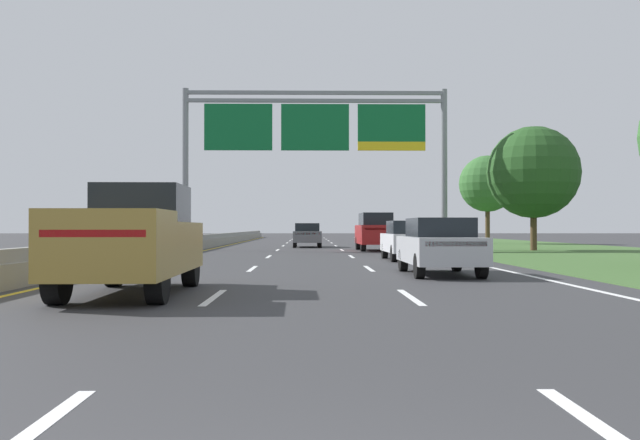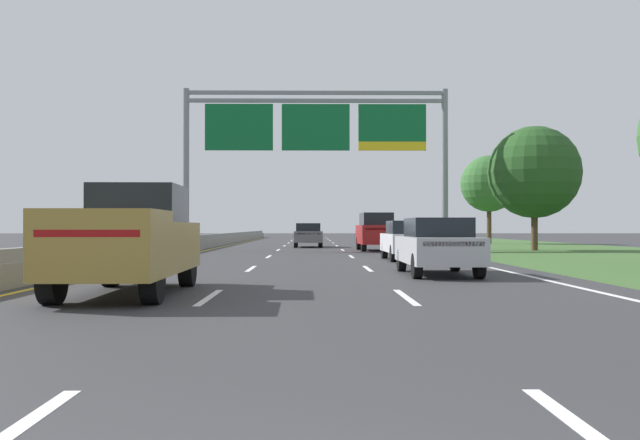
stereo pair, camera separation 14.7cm
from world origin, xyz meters
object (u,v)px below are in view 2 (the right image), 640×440
(car_silver_right_lane_sedan, at_px, (437,245))
(car_red_right_lane_suv, at_px, (376,231))
(overhead_sign_gantry, at_px, (316,135))
(roadside_tree_far, at_px, (489,184))
(car_grey_centre_lane_sedan, at_px, (308,235))
(pickup_truck_gold, at_px, (130,240))
(roadside_tree_mid, at_px, (534,172))
(car_white_right_lane_sedan, at_px, (409,240))

(car_silver_right_lane_sedan, bearing_deg, car_red_right_lane_suv, -0.51)
(overhead_sign_gantry, relative_size, roadside_tree_far, 2.16)
(car_red_right_lane_suv, height_order, car_grey_centre_lane_sedan, car_red_right_lane_suv)
(overhead_sign_gantry, height_order, car_grey_centre_lane_sedan, overhead_sign_gantry)
(overhead_sign_gantry, distance_m, car_grey_centre_lane_sedan, 8.65)
(overhead_sign_gantry, relative_size, pickup_truck_gold, 2.77)
(car_grey_centre_lane_sedan, xyz_separation_m, roadside_tree_mid, (12.66, -7.19, 3.56))
(roadside_tree_mid, bearing_deg, car_silver_right_lane_sedan, -114.65)
(car_silver_right_lane_sedan, distance_m, car_white_right_lane_sedan, 8.56)
(car_silver_right_lane_sedan, bearing_deg, roadside_tree_far, -16.62)
(car_grey_centre_lane_sedan, bearing_deg, car_silver_right_lane_sedan, -172.48)
(car_grey_centre_lane_sedan, height_order, roadside_tree_mid, roadside_tree_mid)
(car_silver_right_lane_sedan, bearing_deg, car_white_right_lane_sedan, -2.78)
(car_silver_right_lane_sedan, distance_m, roadside_tree_mid, 21.74)
(pickup_truck_gold, distance_m, car_grey_centre_lane_sedan, 32.30)
(overhead_sign_gantry, xyz_separation_m, car_grey_centre_lane_sedan, (-0.46, 6.47, -5.72))
(car_red_right_lane_suv, xyz_separation_m, car_silver_right_lane_sedan, (-0.12, -19.93, -0.28))
(car_red_right_lane_suv, bearing_deg, car_silver_right_lane_sedan, 178.76)
(pickup_truck_gold, relative_size, car_silver_right_lane_sedan, 1.23)
(overhead_sign_gantry, distance_m, pickup_truck_gold, 26.51)
(roadside_tree_mid, xyz_separation_m, roadside_tree_far, (1.57, 16.11, 0.36))
(pickup_truck_gold, distance_m, car_white_right_lane_sedan, 15.87)
(car_grey_centre_lane_sedan, bearing_deg, overhead_sign_gantry, -176.36)
(overhead_sign_gantry, relative_size, car_red_right_lane_suv, 3.18)
(car_grey_centre_lane_sedan, height_order, car_white_right_lane_sedan, same)
(car_white_right_lane_sedan, xyz_separation_m, roadside_tree_mid, (8.56, 10.94, 3.56))
(car_grey_centre_lane_sedan, xyz_separation_m, car_silver_right_lane_sedan, (3.71, -26.68, 0.00))
(car_silver_right_lane_sedan, height_order, roadside_tree_mid, roadside_tree_mid)
(car_red_right_lane_suv, relative_size, car_silver_right_lane_sedan, 1.07)
(car_red_right_lane_suv, relative_size, roadside_tree_far, 0.68)
(car_grey_centre_lane_sedan, bearing_deg, roadside_tree_far, -58.32)
(car_white_right_lane_sedan, relative_size, roadside_tree_far, 0.63)
(roadside_tree_far, bearing_deg, roadside_tree_mid, -95.58)
(car_silver_right_lane_sedan, relative_size, car_white_right_lane_sedan, 1.00)
(pickup_truck_gold, xyz_separation_m, car_silver_right_lane_sedan, (7.08, 5.44, -0.26))
(overhead_sign_gantry, height_order, car_white_right_lane_sedan, overhead_sign_gantry)
(car_grey_centre_lane_sedan, relative_size, car_white_right_lane_sedan, 1.00)
(car_silver_right_lane_sedan, xyz_separation_m, car_white_right_lane_sedan, (0.39, 8.55, 0.00))
(pickup_truck_gold, xyz_separation_m, roadside_tree_far, (17.61, 41.05, 3.66))
(car_grey_centre_lane_sedan, height_order, car_silver_right_lane_sedan, same)
(car_red_right_lane_suv, xyz_separation_m, roadside_tree_far, (10.40, 15.68, 3.64))
(car_red_right_lane_suv, xyz_separation_m, car_grey_centre_lane_sedan, (-3.84, 6.75, -0.28))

